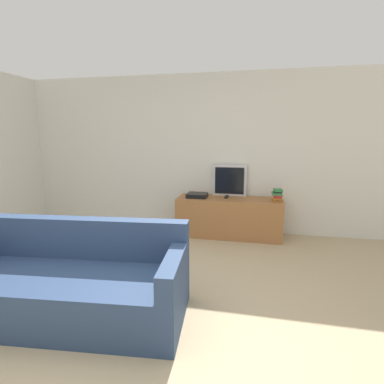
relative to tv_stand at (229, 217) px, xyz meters
The scene contains 8 objects.
ground_plane 2.79m from the tv_stand, 102.58° to the right, with size 14.00×14.00×0.00m, color tan.
wall_back 1.20m from the tv_stand, 152.09° to the left, with size 9.00×0.06×2.60m.
tv_stand is the anchor object (origin of this frame).
television 0.61m from the tv_stand, 95.26° to the left, with size 0.55×0.09×0.51m.
couch 2.77m from the tv_stand, 116.34° to the right, with size 2.21×1.08×0.81m.
book_stack 0.84m from the tv_stand, ahead, with size 0.17×0.21×0.18m.
remote_on_stand 0.33m from the tv_stand, 134.16° to the left, with size 0.05×0.18×0.02m.
set_top_box 0.62m from the tv_stand, behind, with size 0.32×0.28×0.07m.
Camera 1 is at (1.02, -1.97, 1.60)m, focal length 28.00 mm.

